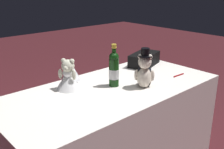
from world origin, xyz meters
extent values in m
cube|color=white|center=(0.00, 0.00, 0.36)|extent=(1.64, 0.76, 0.72)
ellipsoid|color=beige|center=(0.18, -0.14, 0.80)|extent=(0.11, 0.10, 0.15)
cube|color=black|center=(0.20, -0.13, 0.80)|extent=(0.09, 0.10, 0.11)
sphere|color=beige|center=(0.18, -0.14, 0.91)|extent=(0.09, 0.09, 0.09)
sphere|color=beige|center=(0.21, -0.12, 0.91)|extent=(0.04, 0.04, 0.04)
sphere|color=beige|center=(0.20, -0.17, 0.95)|extent=(0.04, 0.04, 0.04)
sphere|color=beige|center=(0.16, -0.12, 0.95)|extent=(0.04, 0.04, 0.04)
ellipsoid|color=beige|center=(0.22, -0.18, 0.81)|extent=(0.03, 0.03, 0.08)
ellipsoid|color=beige|center=(0.15, -0.09, 0.81)|extent=(0.03, 0.03, 0.08)
sphere|color=beige|center=(0.24, -0.13, 0.75)|extent=(0.04, 0.04, 0.04)
sphere|color=beige|center=(0.20, -0.09, 0.75)|extent=(0.04, 0.04, 0.04)
cylinder|color=black|center=(0.18, -0.14, 0.96)|extent=(0.10, 0.10, 0.01)
cylinder|color=black|center=(0.18, -0.14, 0.99)|extent=(0.06, 0.06, 0.05)
cone|color=white|center=(-0.23, 0.19, 0.79)|extent=(0.18, 0.18, 0.13)
ellipsoid|color=white|center=(-0.23, 0.19, 0.84)|extent=(0.08, 0.07, 0.06)
sphere|color=beige|center=(-0.23, 0.19, 0.89)|extent=(0.09, 0.09, 0.09)
sphere|color=beige|center=(-0.27, 0.17, 0.89)|extent=(0.04, 0.04, 0.04)
sphere|color=beige|center=(-0.25, 0.22, 0.93)|extent=(0.03, 0.03, 0.03)
sphere|color=beige|center=(-0.22, 0.17, 0.93)|extent=(0.03, 0.03, 0.03)
ellipsoid|color=beige|center=(-0.28, 0.22, 0.84)|extent=(0.03, 0.03, 0.07)
ellipsoid|color=beige|center=(-0.23, 0.14, 0.84)|extent=(0.03, 0.03, 0.07)
cone|color=white|center=(-0.19, 0.22, 0.84)|extent=(0.20, 0.20, 0.14)
cylinder|color=#103710|center=(0.04, 0.02, 0.83)|extent=(0.07, 0.07, 0.20)
sphere|color=#103710|center=(0.04, 0.02, 0.94)|extent=(0.07, 0.07, 0.07)
cylinder|color=#103710|center=(0.04, 0.02, 0.99)|extent=(0.03, 0.03, 0.08)
cylinder|color=gold|center=(0.04, 0.02, 1.02)|extent=(0.03, 0.03, 0.03)
cylinder|color=silver|center=(0.04, 0.02, 0.82)|extent=(0.07, 0.07, 0.07)
cylinder|color=maroon|center=(0.57, -0.17, 0.73)|extent=(0.12, 0.02, 0.01)
cone|color=silver|center=(0.51, -0.17, 0.73)|extent=(0.02, 0.01, 0.01)
cube|color=black|center=(0.58, 0.21, 0.78)|extent=(0.36, 0.27, 0.11)
cube|color=#B7B7BF|center=(0.56, 0.13, 0.78)|extent=(0.04, 0.02, 0.03)
camera|label=1|loc=(-1.19, -1.32, 1.44)|focal=43.10mm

